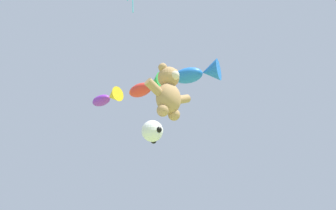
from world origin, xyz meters
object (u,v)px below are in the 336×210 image
object	(u,v)px
fish_kite_cobalt	(199,73)
fish_kite_violet	(107,98)
fish_kite_crimson	(148,87)
teddy_bear_kite	(169,92)
soccer_ball_kite	(153,131)

from	to	relation	value
fish_kite_cobalt	fish_kite_violet	xyz separation A→B (m)	(-1.71, 5.58, 0.16)
fish_kite_cobalt	fish_kite_violet	bearing A→B (deg)	107.04
fish_kite_crimson	fish_kite_violet	xyz separation A→B (m)	(-0.75, 2.81, 0.13)
teddy_bear_kite	soccer_ball_kite	xyz separation A→B (m)	(-0.54, 0.30, -1.76)
soccer_ball_kite	fish_kite_cobalt	bearing A→B (deg)	4.99
fish_kite_crimson	fish_kite_violet	size ratio (longest dim) A/B	1.13
soccer_ball_kite	fish_kite_cobalt	size ratio (longest dim) A/B	0.36
fish_kite_cobalt	fish_kite_crimson	world-z (taller)	fish_kite_cobalt
fish_kite_violet	soccer_ball_kite	bearing A→B (deg)	-103.42
soccer_ball_kite	fish_kite_cobalt	world-z (taller)	fish_kite_cobalt
teddy_bear_kite	fish_kite_cobalt	bearing A→B (deg)	12.62
teddy_bear_kite	fish_kite_violet	world-z (taller)	fish_kite_violet
fish_kite_cobalt	fish_kite_crimson	distance (m)	2.93
fish_kite_cobalt	fish_kite_crimson	xyz separation A→B (m)	(-0.96, 2.77, 0.02)
teddy_bear_kite	fish_kite_cobalt	distance (m)	3.41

